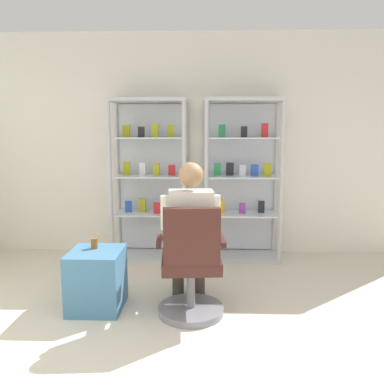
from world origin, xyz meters
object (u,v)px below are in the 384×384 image
(display_cabinet_left, at_px, (150,178))
(office_chair, at_px, (191,272))
(display_cabinet_right, at_px, (242,179))
(storage_crate, at_px, (97,280))
(tea_glass, at_px, (94,243))
(seated_shopkeeper, at_px, (190,229))

(display_cabinet_left, distance_m, office_chair, 1.78)
(display_cabinet_right, distance_m, office_chair, 1.78)
(display_cabinet_left, distance_m, storage_crate, 1.65)
(display_cabinet_left, bearing_deg, storage_crate, -100.57)
(display_cabinet_right, height_order, office_chair, display_cabinet_right)
(storage_crate, relative_size, tea_glass, 5.74)
(display_cabinet_right, bearing_deg, tea_glass, -135.25)
(seated_shopkeeper, height_order, storage_crate, seated_shopkeeper)
(office_chair, bearing_deg, display_cabinet_right, 71.01)
(display_cabinet_left, relative_size, seated_shopkeeper, 1.47)
(display_cabinet_right, relative_size, storage_crate, 3.66)
(display_cabinet_right, xyz_separation_m, seated_shopkeeper, (-0.56, -1.43, -0.25))
(storage_crate, bearing_deg, tea_glass, 112.57)
(display_cabinet_right, distance_m, seated_shopkeeper, 1.56)
(storage_crate, distance_m, tea_glass, 0.31)
(seated_shopkeeper, xyz_separation_m, tea_glass, (-0.84, 0.04, -0.15))
(office_chair, distance_m, seated_shopkeeper, 0.36)
(office_chair, relative_size, seated_shopkeeper, 0.74)
(display_cabinet_right, distance_m, tea_glass, 2.02)
(tea_glass, bearing_deg, office_chair, -13.47)
(display_cabinet_left, xyz_separation_m, seated_shopkeeper, (0.54, -1.43, -0.25))
(display_cabinet_left, bearing_deg, display_cabinet_right, -0.01)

